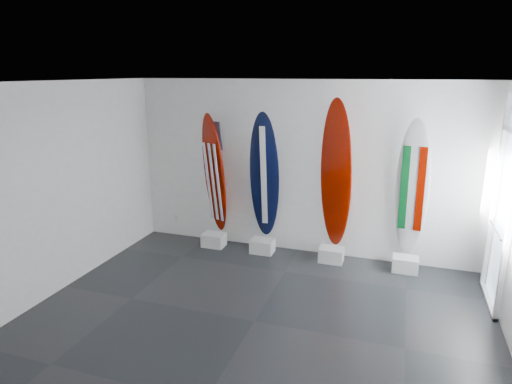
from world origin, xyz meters
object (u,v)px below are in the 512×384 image
(surfboard_usa, at_px, (214,174))
(surfboard_italy, at_px, (412,189))
(surfboard_navy, at_px, (264,177))
(surfboard_swiss, at_px, (336,175))

(surfboard_usa, bearing_deg, surfboard_italy, 21.39)
(surfboard_usa, xyz_separation_m, surfboard_navy, (0.94, 0.00, 0.03))
(surfboard_usa, relative_size, surfboard_swiss, 0.89)
(surfboard_usa, height_order, surfboard_italy, surfboard_italy)
(surfboard_italy, bearing_deg, surfboard_navy, -170.61)
(surfboard_navy, distance_m, surfboard_swiss, 1.23)
(surfboard_navy, height_order, surfboard_swiss, surfboard_swiss)
(surfboard_swiss, xyz_separation_m, surfboard_italy, (1.19, 0.00, -0.13))
(surfboard_navy, height_order, surfboard_italy, surfboard_navy)
(surfboard_navy, bearing_deg, surfboard_swiss, -4.34)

